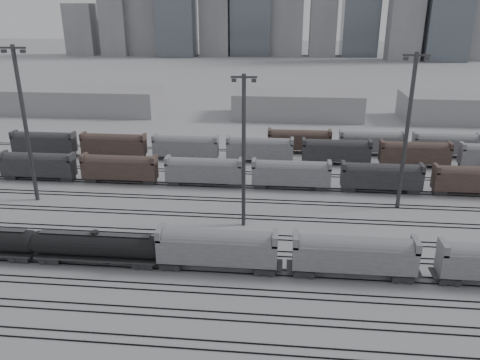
# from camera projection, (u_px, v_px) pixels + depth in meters

# --- Properties ---
(ground) EXTENTS (900.00, 900.00, 0.00)m
(ground) POSITION_uv_depth(u_px,v_px,m) (230.00, 274.00, 61.86)
(ground) COLOR #AAAAAF
(ground) RESTS_ON ground
(tracks) EXTENTS (220.00, 71.50, 0.16)m
(tracks) POSITION_uv_depth(u_px,v_px,m) (243.00, 218.00, 78.14)
(tracks) COLOR black
(tracks) RESTS_ON ground
(tank_car_b) EXTENTS (19.04, 3.17, 4.71)m
(tank_car_b) POSITION_uv_depth(u_px,v_px,m) (96.00, 246.00, 63.56)
(tank_car_b) COLOR #252628
(tank_car_b) RESTS_ON ground
(hopper_car_a) EXTENTS (15.98, 3.17, 5.71)m
(hopper_car_a) POSITION_uv_depth(u_px,v_px,m) (217.00, 246.00, 61.73)
(hopper_car_a) COLOR #252628
(hopper_car_a) RESTS_ON ground
(hopper_car_b) EXTENTS (15.80, 3.14, 5.65)m
(hopper_car_b) POSITION_uv_depth(u_px,v_px,m) (354.00, 253.00, 60.08)
(hopper_car_b) COLOR #252628
(hopper_car_b) RESTS_ON ground
(light_mast_b) EXTENTS (4.40, 0.70, 27.48)m
(light_mast_b) POSITION_uv_depth(u_px,v_px,m) (25.00, 122.00, 80.59)
(light_mast_b) COLOR #373739
(light_mast_b) RESTS_ON ground
(light_mast_c) EXTENTS (3.87, 0.62, 24.17)m
(light_mast_c) POSITION_uv_depth(u_px,v_px,m) (244.00, 149.00, 71.39)
(light_mast_c) COLOR #373739
(light_mast_c) RESTS_ON ground
(light_mast_d) EXTENTS (4.26, 0.68, 26.61)m
(light_mast_d) POSITION_uv_depth(u_px,v_px,m) (407.00, 129.00, 77.53)
(light_mast_d) COLOR #373739
(light_mast_d) RESTS_ON ground
(bg_string_near) EXTENTS (151.00, 3.00, 5.60)m
(bg_string_near) POSITION_uv_depth(u_px,v_px,m) (291.00, 175.00, 89.96)
(bg_string_near) COLOR gray
(bg_string_near) RESTS_ON ground
(bg_string_mid) EXTENTS (151.00, 3.00, 5.60)m
(bg_string_mid) POSITION_uv_depth(u_px,v_px,m) (336.00, 152.00, 103.94)
(bg_string_mid) COLOR #252628
(bg_string_mid) RESTS_ON ground
(bg_string_far) EXTENTS (66.00, 3.00, 5.60)m
(bg_string_far) POSITION_uv_depth(u_px,v_px,m) (408.00, 144.00, 109.77)
(bg_string_far) COLOR #4F3A32
(bg_string_far) RESTS_ON ground
(warehouse_left) EXTENTS (50.00, 18.00, 8.00)m
(warehouse_left) POSITION_uv_depth(u_px,v_px,m) (84.00, 100.00, 154.62)
(warehouse_left) COLOR gray
(warehouse_left) RESTS_ON ground
(warehouse_mid) EXTENTS (40.00, 18.00, 8.00)m
(warehouse_mid) POSITION_uv_depth(u_px,v_px,m) (297.00, 105.00, 148.08)
(warehouse_mid) COLOR gray
(warehouse_mid) RESTS_ON ground
(warehouse_right) EXTENTS (35.00, 18.00, 8.00)m
(warehouse_right) POSITION_uv_depth(u_px,v_px,m) (461.00, 108.00, 143.42)
(warehouse_right) COLOR gray
(warehouse_right) RESTS_ON ground
(skyline) EXTENTS (316.00, 22.40, 95.00)m
(skyline) POSITION_uv_depth(u_px,v_px,m) (296.00, 4.00, 309.71)
(skyline) COLOR #959598
(skyline) RESTS_ON ground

